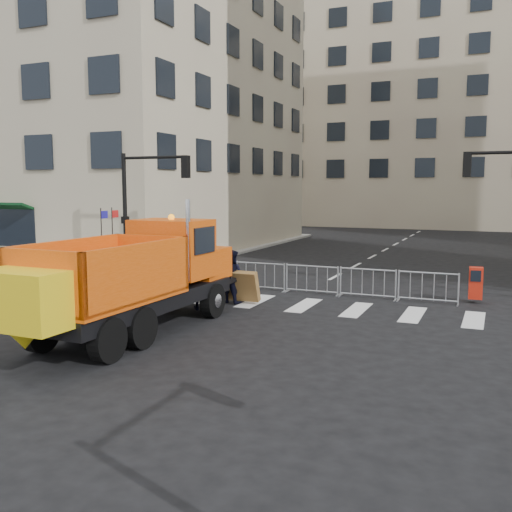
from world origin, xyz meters
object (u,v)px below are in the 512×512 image
at_px(plow_truck, 131,276).
at_px(cop_c, 201,281).
at_px(newspaper_box, 476,283).
at_px(cop_a, 189,276).
at_px(worker, 157,258).
at_px(cop_b, 232,276).

relative_size(plow_truck, cop_c, 5.07).
xyz_separation_m(cop_c, newspaper_box, (8.20, 4.66, -0.23)).
relative_size(cop_a, newspaper_box, 1.49).
distance_m(plow_truck, cop_a, 5.24).
relative_size(cop_c, worker, 1.03).
height_order(cop_a, newspaper_box, cop_a).
distance_m(worker, newspaper_box, 12.51).
bearing_deg(worker, newspaper_box, -28.08).
xyz_separation_m(plow_truck, cop_a, (-1.13, 5.06, -0.80)).
height_order(cop_b, newspaper_box, cop_b).
xyz_separation_m(cop_a, worker, (-2.96, 2.53, 0.23)).
xyz_separation_m(plow_truck, worker, (-4.10, 7.58, -0.57)).
relative_size(worker, newspaper_box, 1.64).
bearing_deg(plow_truck, cop_b, -6.15).
xyz_separation_m(plow_truck, cop_c, (0.19, 3.58, -0.69)).
bearing_deg(plow_truck, cop_c, -2.03).
bearing_deg(cop_b, worker, -14.19).
distance_m(cop_c, worker, 5.87).
bearing_deg(cop_c, cop_a, -86.36).
xyz_separation_m(cop_a, newspaper_box, (9.52, 3.18, -0.12)).
height_order(cop_b, worker, worker).
xyz_separation_m(worker, newspaper_box, (12.49, 0.65, -0.35)).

